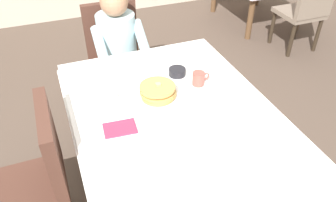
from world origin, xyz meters
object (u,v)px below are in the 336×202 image
object	(u,v)px
dining_table_main	(174,124)
diner_person	(119,46)
bowl_butter	(177,72)
syrup_pitcher	(113,95)
knife_right_of_plate	(189,94)
background_chair_empty	(307,7)
plate_breakfast	(158,98)
fork_left_of_plate	(128,108)
chair_left_side	(39,176)
spoon_near_edge	(171,135)
breakfast_stack	(158,91)
cup_coffee	(199,78)
chair_diner	(115,52)

from	to	relation	value
dining_table_main	diner_person	xyz separation A→B (m)	(-0.06, 1.01, 0.02)
bowl_butter	syrup_pitcher	size ratio (longest dim) A/B	1.37
knife_right_of_plate	background_chair_empty	xyz separation A→B (m)	(1.99, 1.28, -0.21)
plate_breakfast	fork_left_of_plate	distance (m)	0.19
diner_person	chair_left_side	bearing A→B (deg)	55.07
chair_left_side	bowl_butter	xyz separation A→B (m)	(0.93, 0.35, 0.23)
chair_left_side	spoon_near_edge	world-z (taller)	chair_left_side
breakfast_stack	cup_coffee	bearing A→B (deg)	10.93
plate_breakfast	spoon_near_edge	size ratio (longest dim) A/B	1.87
dining_table_main	bowl_butter	size ratio (longest dim) A/B	13.85
dining_table_main	cup_coffee	world-z (taller)	cup_coffee
chair_left_side	knife_right_of_plate	xyz separation A→B (m)	(0.92, 0.12, 0.21)
dining_table_main	diner_person	world-z (taller)	diner_person
dining_table_main	diner_person	bearing A→B (deg)	93.52
bowl_butter	background_chair_empty	distance (m)	2.25
knife_right_of_plate	spoon_near_edge	distance (m)	0.38
chair_diner	syrup_pitcher	world-z (taller)	chair_diner
diner_person	knife_right_of_plate	size ratio (longest dim) A/B	5.60
spoon_near_edge	background_chair_empty	xyz separation A→B (m)	(2.23, 1.58, -0.21)
plate_breakfast	background_chair_empty	world-z (taller)	background_chair_empty
breakfast_stack	chair_diner	bearing A→B (deg)	90.98
syrup_pitcher	fork_left_of_plate	xyz separation A→B (m)	(0.06, -0.11, -0.04)
cup_coffee	chair_left_side	bearing A→B (deg)	-168.99
chair_left_side	plate_breakfast	bearing A→B (deg)	-79.04
chair_diner	bowl_butter	xyz separation A→B (m)	(0.22, -0.82, 0.23)
bowl_butter	spoon_near_edge	distance (m)	0.58
plate_breakfast	knife_right_of_plate	distance (m)	0.19
syrup_pitcher	spoon_near_edge	size ratio (longest dim) A/B	0.53
chair_diner	spoon_near_edge	bearing A→B (deg)	88.75
cup_coffee	syrup_pitcher	xyz separation A→B (m)	(-0.53, 0.03, -0.01)
syrup_pitcher	knife_right_of_plate	size ratio (longest dim) A/B	0.40
syrup_pitcher	background_chair_empty	xyz separation A→B (m)	(2.43, 1.18, -0.25)
dining_table_main	cup_coffee	bearing A→B (deg)	39.17
dining_table_main	breakfast_stack	size ratio (longest dim) A/B	7.07
bowl_butter	fork_left_of_plate	size ratio (longest dim) A/B	0.61
knife_right_of_plate	spoon_near_edge	xyz separation A→B (m)	(-0.24, -0.30, 0.00)
bowl_butter	diner_person	bearing A→B (deg)	108.39
chair_left_side	bowl_butter	distance (m)	1.02
fork_left_of_plate	spoon_near_edge	bearing A→B (deg)	-159.61
cup_coffee	spoon_near_edge	distance (m)	0.50
diner_person	bowl_butter	bearing A→B (deg)	108.39
dining_table_main	plate_breakfast	bearing A→B (deg)	107.28
breakfast_stack	bowl_butter	distance (m)	0.29
bowl_butter	spoon_near_edge	size ratio (longest dim) A/B	0.73
breakfast_stack	knife_right_of_plate	distance (m)	0.20
plate_breakfast	bowl_butter	xyz separation A→B (m)	(0.20, 0.20, 0.01)
plate_breakfast	breakfast_stack	distance (m)	0.05
chair_diner	chair_left_side	xyz separation A→B (m)	(-0.71, -1.17, 0.00)
background_chair_empty	diner_person	bearing A→B (deg)	-169.96
cup_coffee	fork_left_of_plate	distance (m)	0.48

